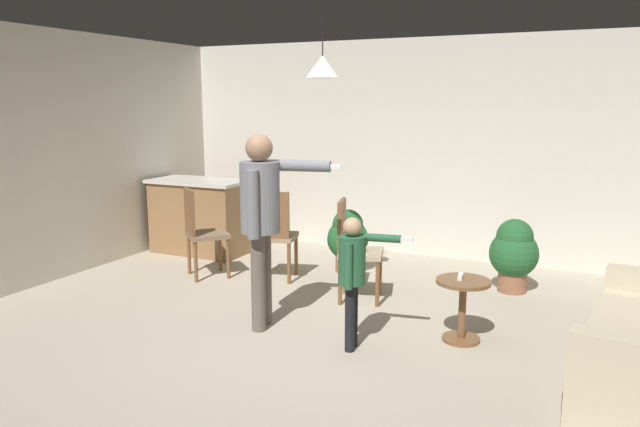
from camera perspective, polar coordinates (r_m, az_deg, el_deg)
ground at (r=5.17m, az=-2.39°, el=-11.58°), size 7.68×7.68×0.00m
wall_back at (r=7.78m, az=8.59°, el=6.05°), size 6.40×0.10×2.70m
wall_left at (r=6.91m, az=-26.77°, el=4.48°), size 0.10×6.40×2.70m
kitchen_counter at (r=7.98m, az=-11.17°, el=-0.24°), size 1.26×0.66×0.95m
side_table_by_couch at (r=5.13m, az=13.22°, el=-8.14°), size 0.44×0.44×0.52m
person_adult at (r=5.15m, az=-5.48°, el=0.36°), size 0.77×0.60×1.68m
person_child at (r=4.75m, az=3.14°, el=-5.15°), size 0.53×0.37×1.06m
dining_chair_by_counter at (r=5.96m, az=3.14°, el=-3.05°), size 0.52×0.52×1.00m
dining_chair_near_wall at (r=6.84m, az=-11.13°, el=-1.45°), size 0.59×0.59×1.00m
dining_chair_centre_back at (r=6.60m, az=-4.27°, el=-1.71°), size 0.52×0.52×1.00m
potted_plant_corner at (r=6.54m, az=17.72°, el=-3.45°), size 0.50×0.50×0.76m
potted_plant_by_wall at (r=6.96m, az=2.62°, el=-2.28°), size 0.47×0.47×0.73m
spare_remote_on_table at (r=5.10m, az=13.04°, el=-5.77°), size 0.05×0.13×0.04m
ceiling_light_pendant at (r=5.72m, az=0.24°, el=13.60°), size 0.32×0.32×0.55m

